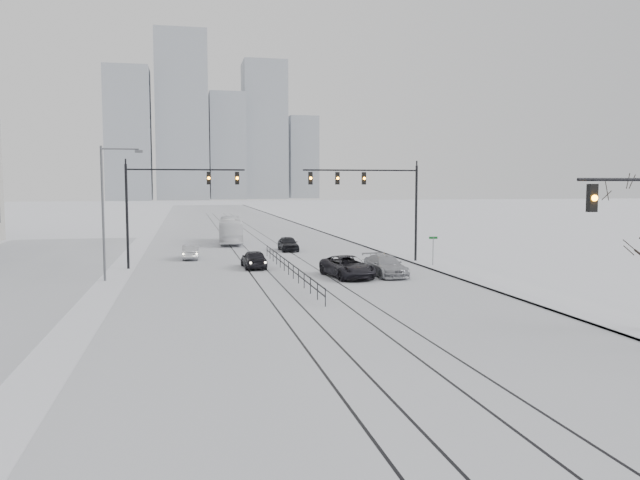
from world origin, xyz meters
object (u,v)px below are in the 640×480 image
at_px(box_truck, 231,230).
at_px(sedan_sb_outer, 191,252).
at_px(sedan_sb_inner, 254,259).
at_px(sedan_nb_front, 348,267).
at_px(sedan_nb_far, 288,244).
at_px(sedan_nb_right, 385,266).

bearing_deg(box_truck, sedan_sb_outer, 76.03).
bearing_deg(box_truck, sedan_sb_inner, 94.28).
height_order(sedan_nb_front, sedan_nb_far, sedan_nb_front).
bearing_deg(sedan_sb_inner, sedan_nb_front, 130.80).
distance_m(sedan_nb_right, box_truck, 28.63).
xyz_separation_m(sedan_sb_inner, box_truck, (-0.29, 21.14, 0.72)).
xyz_separation_m(sedan_sb_outer, sedan_nb_right, (13.34, -13.13, 0.10)).
bearing_deg(box_truck, sedan_nb_far, 121.71).
distance_m(sedan_sb_outer, sedan_nb_far, 10.55).
height_order(sedan_sb_outer, sedan_nb_front, sedan_nb_front).
xyz_separation_m(sedan_sb_outer, sedan_nb_front, (10.54, -13.33, 0.12)).
xyz_separation_m(sedan_nb_front, sedan_nb_far, (-1.20, 18.25, -0.04)).
xyz_separation_m(sedan_nb_right, sedan_nb_far, (-4.00, 18.05, -0.02)).
height_order(sedan_sb_outer, sedan_nb_far, sedan_nb_far).
xyz_separation_m(sedan_sb_inner, sedan_nb_front, (5.82, -6.26, 0.04)).
relative_size(sedan_sb_outer, sedan_nb_right, 0.76).
distance_m(sedan_sb_outer, sedan_nb_front, 16.99).
relative_size(sedan_nb_far, box_truck, 0.40).
height_order(sedan_nb_far, box_truck, box_truck).
distance_m(sedan_nb_right, sedan_nb_far, 18.49).
bearing_deg(sedan_nb_front, sedan_sb_inner, 124.49).
height_order(sedan_nb_front, sedan_nb_right, sedan_nb_front).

